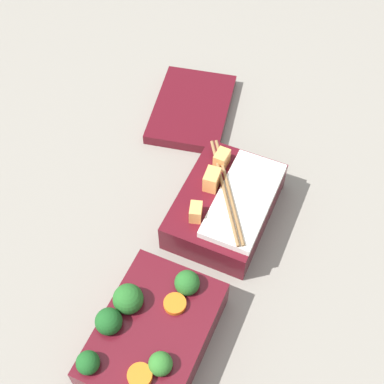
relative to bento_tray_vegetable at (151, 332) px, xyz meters
name	(u,v)px	position (x,y,z in m)	size (l,w,h in m)	color
ground_plane	(193,267)	(0.12, 0.00, -0.03)	(3.00, 3.00, 0.00)	gray
bento_tray_vegetable	(151,332)	(0.00, 0.00, 0.00)	(0.19, 0.13, 0.08)	#510F19
bento_tray_rice	(227,204)	(0.22, -0.01, 0.00)	(0.19, 0.13, 0.08)	#510F19
bento_lid	(192,109)	(0.41, 0.12, -0.02)	(0.18, 0.13, 0.02)	#510F19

